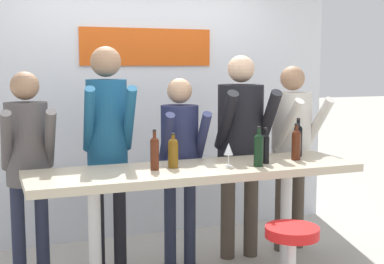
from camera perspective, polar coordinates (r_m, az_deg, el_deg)
name	(u,v)px	position (r m, az deg, el deg)	size (l,w,h in m)	color
back_wall	(142,97)	(5.33, -5.36, 3.70)	(4.08, 0.12, 2.76)	silver
tasting_table	(197,184)	(4.00, 0.52, -5.60)	(2.48, 0.67, 0.95)	beige
bar_stool	(291,259)	(3.69, 10.56, -13.18)	(0.37, 0.37, 0.65)	silver
person_far_left	(27,154)	(4.26, -17.14, -2.21)	(0.39, 0.50, 1.66)	#23283D
person_left	(107,133)	(4.30, -9.03, -0.06)	(0.42, 0.57, 1.85)	black
person_center_left	(180,150)	(4.45, -1.28, -1.98)	(0.40, 0.51, 1.60)	#23283D
person_center	(241,135)	(4.66, 5.22, -0.28)	(0.51, 0.61, 1.79)	#473D33
person_center_right	(292,137)	(4.95, 10.61, -0.54)	(0.47, 0.57, 1.70)	#473D33
wine_bottle_0	(173,151)	(3.92, -2.03, -2.08)	(0.08, 0.08, 0.26)	brown
wine_bottle_1	(259,148)	(4.00, 7.11, -1.72)	(0.07, 0.07, 0.30)	black
wine_bottle_2	(265,147)	(4.13, 7.82, -1.60)	(0.06, 0.06, 0.28)	black
wine_bottle_3	(296,143)	(4.32, 11.06, -1.18)	(0.07, 0.07, 0.29)	#4C1E0F
wine_bottle_4	(298,139)	(4.50, 11.24, -0.72)	(0.07, 0.07, 0.32)	black
wine_bottle_5	(155,152)	(3.85, -4.01, -2.11)	(0.06, 0.06, 0.29)	#4C1E0F
wine_glass_0	(229,150)	(3.98, 3.92, -1.91)	(0.07, 0.07, 0.18)	silver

